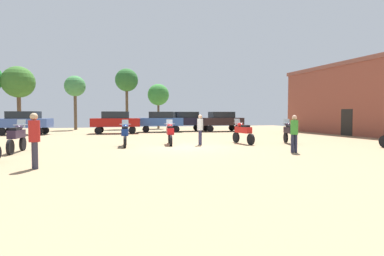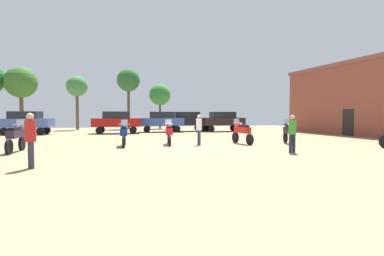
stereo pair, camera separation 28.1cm
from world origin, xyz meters
name	(u,v)px [view 1 (the left image)]	position (x,y,z in m)	size (l,w,h in m)	color
ground_plane	(185,147)	(0.00, 0.00, 0.01)	(44.00, 52.00, 0.02)	#987D5A
motorcycle_1	(243,131)	(3.78, 0.63, 0.75)	(0.62, 2.25, 1.48)	black
motorcycle_3	(289,132)	(6.45, -0.15, 0.74)	(0.84, 2.03, 1.47)	black
motorcycle_4	(170,132)	(-0.47, 1.40, 0.73)	(0.69, 2.19, 1.44)	black
motorcycle_6	(17,136)	(-7.96, -0.04, 0.76)	(0.62, 2.23, 1.51)	black
motorcycle_7	(125,133)	(-3.02, 1.29, 0.73)	(0.62, 2.25, 1.44)	black
car_1	(161,120)	(1.50, 13.79, 1.19)	(4.54, 2.47, 2.00)	black
car_2	(221,120)	(7.63, 12.97, 1.19)	(4.34, 1.89, 2.00)	black
car_3	(24,121)	(-10.49, 13.32, 1.19)	(4.56, 2.55, 2.00)	black
car_4	(186,120)	(4.16, 14.19, 1.19)	(4.39, 2.02, 2.00)	black
car_5	(116,121)	(-2.89, 12.63, 1.19)	(4.48, 2.30, 2.00)	black
person_1	(200,127)	(1.13, 0.71, 1.03)	(0.35, 0.35, 1.73)	#2B2C4A
person_2	(294,131)	(4.13, -3.78, 1.02)	(0.36, 0.36, 1.71)	#24263D
person_3	(34,136)	(-6.36, -4.79, 1.07)	(0.46, 0.46, 1.79)	#323141
tree_2	(127,81)	(-1.11, 21.44, 5.79)	(2.73, 2.73, 7.22)	brown
tree_3	(18,83)	(-12.44, 20.49, 5.13)	(3.30, 3.30, 6.81)	brown
tree_4	(75,87)	(-6.87, 20.78, 4.83)	(2.31, 2.31, 6.07)	brown
tree_5	(158,95)	(2.67, 21.10, 4.14)	(2.62, 2.62, 5.46)	brown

